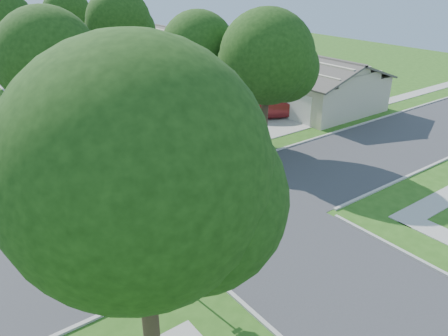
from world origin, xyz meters
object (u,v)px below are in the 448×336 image
Objects in this scene: tree_w_near at (49,61)px; car_curb_east at (60,79)px; tree_e_far at (68,16)px; stop_sign_sw at (194,250)px; house_ne_near at (296,84)px; tree_e_mid at (119,24)px; tree_sw_corner at (140,183)px; tree_ne_corner at (267,61)px; car_driveway at (276,108)px; stop_sign_ne at (239,123)px; tree_e_near at (199,52)px; house_ne_far at (185,54)px.

car_curb_east is (5.84, 19.00, -5.32)m from tree_w_near.
stop_sign_sw is at bearing -103.73° from tree_e_far.
house_ne_near reaches higher than car_curb_east.
tree_w_near is 20.58m from car_curb_east.
tree_sw_corner is at bearing -113.53° from tree_e_mid.
tree_ne_corner is (13.80, 11.20, -0.67)m from tree_sw_corner.
tree_sw_corner reaches higher than car_driveway.
car_curb_east is (-10.30, 19.31, 0.02)m from car_driveway.
tree_e_mid is (0.06, 16.31, 4.22)m from stop_sign_ne.
tree_e_near is (9.45, 13.71, 3.61)m from stop_sign_sw.
tree_sw_corner reaches higher than tree_e_near.
tree_sw_corner is (-2.74, -2.29, 4.23)m from stop_sign_sw.
tree_e_far is (-0.00, 13.00, -0.27)m from tree_e_mid.
tree_e_far is 26.71m from tree_w_near.
house_ne_far is 2.90× the size of car_driveway.
stop_sign_ne is 17.38m from tree_sw_corner.
tree_ne_corner reaches higher than stop_sign_ne.
house_ne_near is (11.24, -23.01, -4.46)m from tree_e_far.
house_ne_far is (20.64, 19.99, -4.60)m from tree_w_near.
stop_sign_sw is 17.04m from tree_e_near.
house_ne_far reaches higher than car_curb_east.
house_ne_far is at bearing 9.79° from car_curb_east.
stop_sign_ne is 0.36× the size of tree_e_near.
tree_sw_corner is at bearing -140.93° from tree_ne_corner.
house_ne_near is (11.23, -10.01, -4.74)m from tree_e_mid.
house_ne_far is (23.43, 35.99, -4.75)m from tree_sw_corner.
tree_e_mid is 0.96× the size of tree_sw_corner.
tree_w_near is at bearing -110.60° from tree_e_far.
tree_w_near is at bearing -174.49° from house_ne_near.
tree_e_mid reaches higher than tree_e_far.
house_ne_near and house_ne_far have the same top height.
tree_e_near is 0.87× the size of tree_sw_corner.
stop_sign_sw is at bearing -94.25° from car_curb_east.
stop_sign_sw is 25.98m from house_ne_near.
stop_sign_ne is 23.60m from car_curb_east.
house_ne_far is at bearing 65.07° from stop_sign_ne.
tree_e_far reaches higher than car_driveway.
car_curb_east is (-3.50, 23.31, -1.24)m from stop_sign_ne.
tree_ne_corner is at bearing -144.82° from house_ne_near.
house_ne_far is 2.93× the size of car_curb_east.
stop_sign_sw is at bearing -141.16° from tree_ne_corner.
tree_sw_corner is at bearing -123.06° from house_ne_far.
tree_sw_corner is (-12.19, -16.00, 0.62)m from tree_e_near.
tree_e_near is 0.92× the size of tree_w_near.
house_ne_far is (9.63, 24.79, -4.08)m from tree_ne_corner.
car_curb_east is at bearing -120.65° from tree_e_far.
tree_sw_corner is (-2.79, -16.00, 0.15)m from tree_w_near.
stop_sign_sw is at bearing -90.23° from tree_w_near.
tree_sw_corner reaches higher than house_ne_near.
tree_e_far reaches higher than stop_sign_sw.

